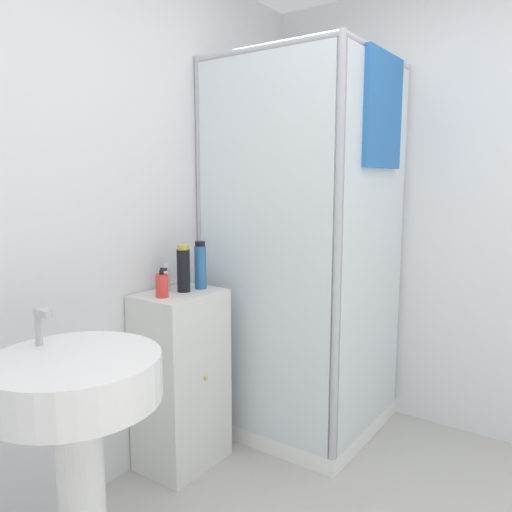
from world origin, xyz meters
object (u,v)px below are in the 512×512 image
object	(u,v)px
soap_dispenser	(162,285)
shampoo_bottle_blue	(200,266)
shampoo_bottle_tall_black	(183,269)
lotion_bottle_white	(166,280)
sink	(77,413)

from	to	relation	value
soap_dispenser	shampoo_bottle_blue	size ratio (longest dim) A/B	0.58
shampoo_bottle_tall_black	lotion_bottle_white	size ratio (longest dim) A/B	1.66
sink	shampoo_bottle_tall_black	size ratio (longest dim) A/B	4.33
sink	shampoo_bottle_tall_black	world-z (taller)	shampoo_bottle_tall_black
shampoo_bottle_tall_black	soap_dispenser	bearing A→B (deg)	179.89
sink	shampoo_bottle_blue	bearing A→B (deg)	17.33
soap_dispenser	lotion_bottle_white	distance (m)	0.13
shampoo_bottle_blue	lotion_bottle_white	bearing A→B (deg)	145.39
shampoo_bottle_tall_black	shampoo_bottle_blue	bearing A→B (deg)	-11.78
shampoo_bottle_tall_black	shampoo_bottle_blue	distance (m)	0.10
sink	shampoo_bottle_tall_black	bearing A→B (deg)	20.53
shampoo_bottle_tall_black	shampoo_bottle_blue	world-z (taller)	shampoo_bottle_blue
sink	soap_dispenser	bearing A→B (deg)	24.41
lotion_bottle_white	shampoo_bottle_blue	bearing A→B (deg)	-34.61
sink	soap_dispenser	distance (m)	0.81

